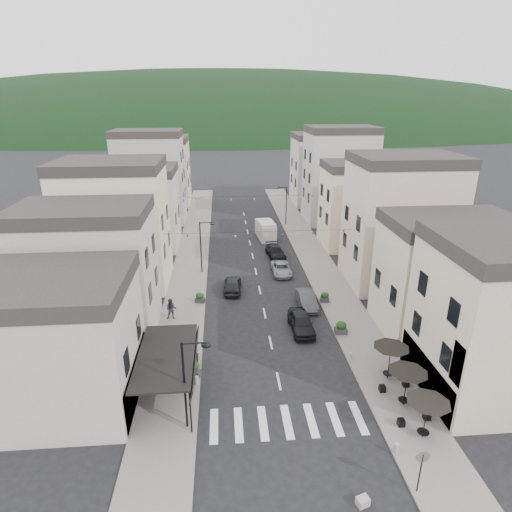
{
  "coord_description": "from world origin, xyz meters",
  "views": [
    {
      "loc": [
        -3.62,
        -18.79,
        18.92
      ],
      "look_at": [
        -0.32,
        21.72,
        3.5
      ],
      "focal_mm": 30.0,
      "sensor_mm": 36.0,
      "label": 1
    }
  ],
  "objects_px": {
    "pedestrian_b": "(171,309)",
    "delivery_van": "(266,230)",
    "parked_car_d": "(275,252)",
    "parked_car_e": "(232,284)",
    "parked_car_b": "(306,300)",
    "parked_car_c": "(281,269)",
    "parked_car_a": "(301,322)",
    "pedestrian_a": "(165,348)"
  },
  "relations": [
    {
      "from": "parked_car_a",
      "to": "parked_car_c",
      "type": "distance_m",
      "value": 12.37
    },
    {
      "from": "parked_car_a",
      "to": "pedestrian_a",
      "type": "distance_m",
      "value": 11.5
    },
    {
      "from": "parked_car_a",
      "to": "pedestrian_a",
      "type": "relative_size",
      "value": 2.66
    },
    {
      "from": "parked_car_d",
      "to": "pedestrian_a",
      "type": "xyz_separation_m",
      "value": [
        -11.01,
        -21.0,
        0.3
      ]
    },
    {
      "from": "parked_car_b",
      "to": "parked_car_d",
      "type": "bearing_deg",
      "value": 93.6
    },
    {
      "from": "delivery_van",
      "to": "parked_car_c",
      "type": "bearing_deg",
      "value": -94.17
    },
    {
      "from": "parked_car_b",
      "to": "parked_car_d",
      "type": "height_order",
      "value": "parked_car_b"
    },
    {
      "from": "delivery_van",
      "to": "pedestrian_a",
      "type": "relative_size",
      "value": 3.15
    },
    {
      "from": "delivery_van",
      "to": "pedestrian_b",
      "type": "height_order",
      "value": "delivery_van"
    },
    {
      "from": "parked_car_b",
      "to": "parked_car_c",
      "type": "relative_size",
      "value": 0.97
    },
    {
      "from": "delivery_van",
      "to": "pedestrian_a",
      "type": "distance_m",
      "value": 30.49
    },
    {
      "from": "parked_car_b",
      "to": "pedestrian_a",
      "type": "xyz_separation_m",
      "value": [
        -12.3,
        -7.65,
        0.27
      ]
    },
    {
      "from": "parked_car_d",
      "to": "pedestrian_b",
      "type": "bearing_deg",
      "value": -133.02
    },
    {
      "from": "parked_car_a",
      "to": "pedestrian_a",
      "type": "xyz_separation_m",
      "value": [
        -11.01,
        -3.32,
        0.2
      ]
    },
    {
      "from": "pedestrian_b",
      "to": "delivery_van",
      "type": "bearing_deg",
      "value": 68.0
    },
    {
      "from": "parked_car_d",
      "to": "pedestrian_a",
      "type": "bearing_deg",
      "value": -123.99
    },
    {
      "from": "parked_car_b",
      "to": "parked_car_e",
      "type": "bearing_deg",
      "value": 147.95
    },
    {
      "from": "parked_car_a",
      "to": "parked_car_b",
      "type": "height_order",
      "value": "parked_car_a"
    },
    {
      "from": "parked_car_a",
      "to": "pedestrian_b",
      "type": "distance_m",
      "value": 11.5
    },
    {
      "from": "parked_car_b",
      "to": "pedestrian_b",
      "type": "relative_size",
      "value": 2.18
    },
    {
      "from": "parked_car_b",
      "to": "parked_car_e",
      "type": "distance_m",
      "value": 7.97
    },
    {
      "from": "parked_car_c",
      "to": "pedestrian_a",
      "type": "xyz_separation_m",
      "value": [
        -11.01,
        -15.69,
        0.36
      ]
    },
    {
      "from": "parked_car_d",
      "to": "parked_car_a",
      "type": "bearing_deg",
      "value": -96.32
    },
    {
      "from": "delivery_van",
      "to": "parked_car_a",
      "type": "bearing_deg",
      "value": -95.13
    },
    {
      "from": "pedestrian_a",
      "to": "pedestrian_b",
      "type": "distance_m",
      "value": 6.0
    },
    {
      "from": "pedestrian_a",
      "to": "parked_car_c",
      "type": "bearing_deg",
      "value": 23.07
    },
    {
      "from": "delivery_van",
      "to": "pedestrian_b",
      "type": "bearing_deg",
      "value": -121.55
    },
    {
      "from": "parked_car_e",
      "to": "delivery_van",
      "type": "distance_m",
      "value": 17.72
    },
    {
      "from": "parked_car_a",
      "to": "parked_car_b",
      "type": "bearing_deg",
      "value": 71.8
    },
    {
      "from": "parked_car_c",
      "to": "parked_car_d",
      "type": "height_order",
      "value": "parked_car_d"
    },
    {
      "from": "parked_car_d",
      "to": "pedestrian_b",
      "type": "xyz_separation_m",
      "value": [
        -11.18,
        -15.0,
        0.42
      ]
    },
    {
      "from": "parked_car_e",
      "to": "pedestrian_b",
      "type": "distance_m",
      "value": 7.95
    },
    {
      "from": "parked_car_d",
      "to": "delivery_van",
      "type": "height_order",
      "value": "delivery_van"
    },
    {
      "from": "parked_car_a",
      "to": "pedestrian_a",
      "type": "bearing_deg",
      "value": -164.77
    },
    {
      "from": "parked_car_a",
      "to": "pedestrian_b",
      "type": "relative_size",
      "value": 2.32
    },
    {
      "from": "parked_car_a",
      "to": "pedestrian_b",
      "type": "bearing_deg",
      "value": 164.97
    },
    {
      "from": "parked_car_b",
      "to": "delivery_van",
      "type": "bearing_deg",
      "value": 92.8
    },
    {
      "from": "parked_car_c",
      "to": "pedestrian_b",
      "type": "height_order",
      "value": "pedestrian_b"
    },
    {
      "from": "parked_car_c",
      "to": "pedestrian_b",
      "type": "xyz_separation_m",
      "value": [
        -11.18,
        -9.69,
        0.49
      ]
    },
    {
      "from": "parked_car_a",
      "to": "delivery_van",
      "type": "bearing_deg",
      "value": 89.43
    },
    {
      "from": "parked_car_a",
      "to": "parked_car_d",
      "type": "distance_m",
      "value": 17.67
    },
    {
      "from": "parked_car_c",
      "to": "parked_car_d",
      "type": "xyz_separation_m",
      "value": [
        0.0,
        5.31,
        0.07
      ]
    }
  ]
}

